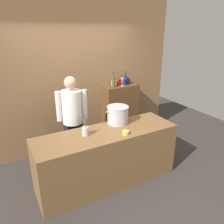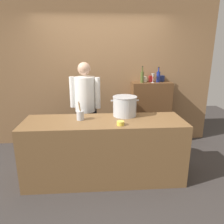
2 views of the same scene
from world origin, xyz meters
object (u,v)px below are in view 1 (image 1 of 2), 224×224
object	(u,v)px
utensil_crock	(85,131)
spice_tin_cream	(114,83)
stockpot_large	(118,115)
wine_bottle_cobalt	(125,80)
spice_tin_red	(119,82)
spice_tin_navy	(127,81)
chef	(72,116)
wine_glass_tall	(122,80)
wine_bottle_olive	(113,82)
butter_jar	(126,132)

from	to	relation	value
utensil_crock	spice_tin_cream	distance (m)	1.70
stockpot_large	wine_bottle_cobalt	distance (m)	1.30
spice_tin_red	spice_tin_navy	size ratio (longest dim) A/B	0.98
chef	spice_tin_red	world-z (taller)	chef
chef	wine_bottle_cobalt	bearing A→B (deg)	-147.01
chef	spice_tin_navy	bearing A→B (deg)	-145.01
wine_glass_tall	utensil_crock	bearing A→B (deg)	-140.04
wine_bottle_cobalt	spice_tin_navy	world-z (taller)	wine_bottle_cobalt
wine_bottle_olive	wine_glass_tall	world-z (taller)	wine_bottle_olive
utensil_crock	spice_tin_navy	world-z (taller)	spice_tin_navy
utensil_crock	spice_tin_navy	size ratio (longest dim) A/B	2.27
stockpot_large	wine_bottle_cobalt	bearing A→B (deg)	52.17
utensil_crock	spice_tin_cream	xyz separation A→B (m)	(1.16, 1.20, 0.34)
stockpot_large	utensil_crock	xyz separation A→B (m)	(-0.65, -0.16, -0.08)
wine_bottle_cobalt	wine_glass_tall	distance (m)	0.14
stockpot_large	spice_tin_navy	bearing A→B (deg)	51.28
wine_glass_tall	spice_tin_navy	size ratio (longest dim) A/B	1.49
wine_glass_tall	spice_tin_cream	world-z (taller)	wine_glass_tall
butter_jar	wine_glass_tall	world-z (taller)	wine_glass_tall
spice_tin_cream	spice_tin_navy	bearing A→B (deg)	7.24
butter_jar	wine_bottle_cobalt	bearing A→B (deg)	58.10
stockpot_large	wine_bottle_olive	bearing A→B (deg)	64.75
wine_bottle_olive	spice_tin_red	bearing A→B (deg)	25.61
butter_jar	spice_tin_cream	bearing A→B (deg)	66.98
spice_tin_cream	utensil_crock	bearing A→B (deg)	-133.98
butter_jar	spice_tin_red	bearing A→B (deg)	62.83
chef	wine_bottle_olive	size ratio (longest dim) A/B	5.42
wine_bottle_cobalt	spice_tin_navy	bearing A→B (deg)	43.09
spice_tin_cream	spice_tin_navy	world-z (taller)	spice_tin_navy
utensil_crock	wine_bottle_cobalt	xyz separation A→B (m)	(1.42, 1.15, 0.39)
wine_bottle_olive	spice_tin_cream	size ratio (longest dim) A/B	2.87
stockpot_large	wine_bottle_cobalt	xyz separation A→B (m)	(0.77, 0.99, 0.31)
chef	wine_glass_tall	bearing A→B (deg)	-148.00
utensil_crock	wine_bottle_cobalt	distance (m)	1.87
chef	wine_glass_tall	distance (m)	1.39
wine_bottle_cobalt	wine_bottle_olive	bearing A→B (deg)	-173.54
wine_glass_tall	spice_tin_cream	xyz separation A→B (m)	(-0.14, 0.11, -0.07)
chef	wine_bottle_cobalt	xyz separation A→B (m)	(1.38, 0.48, 0.39)
butter_jar	utensil_crock	bearing A→B (deg)	154.25
butter_jar	wine_bottle_olive	distance (m)	1.55
spice_tin_cream	spice_tin_navy	size ratio (longest dim) A/B	0.92
spice_tin_cream	spice_tin_red	bearing A→B (deg)	4.14
utensil_crock	spice_tin_red	world-z (taller)	spice_tin_red
stockpot_large	wine_bottle_cobalt	size ratio (longest dim) A/B	1.45
chef	wine_bottle_cobalt	size ratio (longest dim) A/B	5.77
chef	stockpot_large	bearing A→B (deg)	153.61
wine_bottle_olive	wine_glass_tall	xyz separation A→B (m)	(0.20, -0.03, 0.01)
utensil_crock	spice_tin_red	bearing A→B (deg)	43.12
utensil_crock	butter_jar	xyz separation A→B (m)	(0.54, -0.26, -0.04)
spice_tin_cream	butter_jar	bearing A→B (deg)	-113.02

